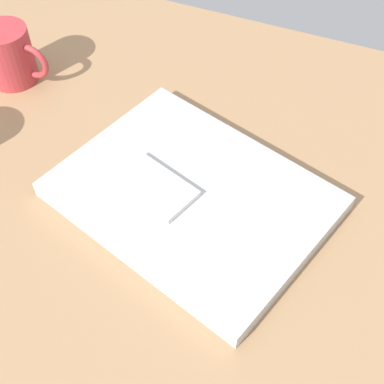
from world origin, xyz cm
name	(u,v)px	position (x,y,z in cm)	size (l,w,h in cm)	color
desk_surface	(232,222)	(0.00, 0.00, 1.50)	(120.00, 80.00, 3.00)	#9E7751
laptop_closed	(192,197)	(-5.31, -0.06, 4.11)	(31.35, 23.52, 2.23)	#B7BABC
cell_phone_on_laptop	(155,186)	(-9.60, -1.51, 5.67)	(11.11, 8.52, 0.95)	silver
coffee_mug	(10,55)	(-39.04, 11.66, 7.22)	(10.31, 7.14, 8.44)	#B23338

